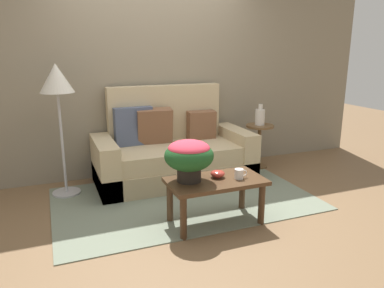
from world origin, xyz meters
TOP-DOWN VIEW (x-y plane):
  - ground_plane at (0.00, 0.00)m, footprint 14.00×14.00m
  - wall_back at (0.00, 1.13)m, footprint 6.40×0.12m
  - area_rug at (0.00, 0.00)m, footprint 2.78×1.71m
  - couch at (0.09, 0.66)m, footprint 1.92×0.90m
  - coffee_table at (0.08, -0.64)m, footprint 0.91×0.49m
  - side_table at (1.36, 0.67)m, footprint 0.38×0.38m
  - floor_lamp at (-1.20, 0.63)m, footprint 0.36×0.36m
  - potted_plant at (-0.17, -0.59)m, footprint 0.45×0.45m
  - coffee_mug at (0.30, -0.70)m, footprint 0.13×0.08m
  - snack_bowl at (0.12, -0.59)m, footprint 0.14×0.14m
  - table_vase at (1.36, 0.68)m, footprint 0.13×0.13m

SIDE VIEW (x-z plane):
  - ground_plane at x=0.00m, z-range 0.00..0.00m
  - area_rug at x=0.00m, z-range 0.00..0.01m
  - couch at x=0.09m, z-range -0.24..0.93m
  - coffee_table at x=0.08m, z-range 0.14..0.58m
  - side_table at x=1.36m, z-range 0.11..0.72m
  - snack_bowl at x=0.12m, z-range 0.44..0.51m
  - coffee_mug at x=0.30m, z-range 0.44..0.53m
  - potted_plant at x=-0.17m, z-range 0.49..0.88m
  - table_vase at x=1.36m, z-range 0.58..0.86m
  - floor_lamp at x=-1.20m, z-range 0.48..1.95m
  - wall_back at x=0.00m, z-range 0.00..2.74m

